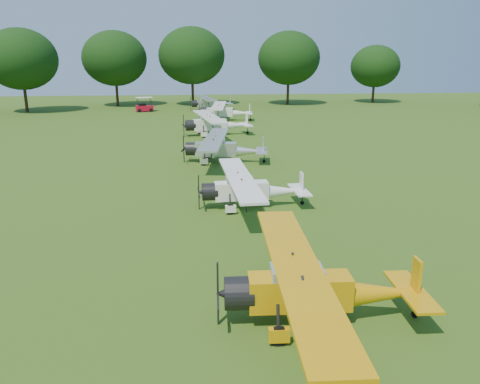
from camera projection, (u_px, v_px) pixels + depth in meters
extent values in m
plane|color=#2D5314|center=(240.00, 203.00, 26.29)|extent=(160.00, 160.00, 0.00)
cylinder|color=black|center=(373.00, 92.00, 84.30)|extent=(0.44, 0.44, 3.70)
ellipsoid|color=black|center=(375.00, 66.00, 83.05)|extent=(8.63, 8.63, 7.34)
cylinder|color=black|center=(288.00, 91.00, 80.82)|extent=(0.44, 0.44, 4.51)
ellipsoid|color=black|center=(289.00, 58.00, 79.29)|extent=(10.52, 10.52, 8.94)
cylinder|color=black|center=(193.00, 91.00, 79.63)|extent=(0.44, 0.44, 4.74)
ellipsoid|color=black|center=(192.00, 56.00, 78.03)|extent=(11.05, 11.05, 9.39)
cylinder|color=black|center=(117.00, 92.00, 78.21)|extent=(0.44, 0.44, 4.49)
ellipsoid|color=black|center=(115.00, 58.00, 76.69)|extent=(10.47, 10.47, 8.90)
cylinder|color=black|center=(26.00, 97.00, 69.31)|extent=(0.44, 0.44, 4.44)
ellipsoid|color=black|center=(21.00, 59.00, 67.81)|extent=(10.36, 10.36, 8.80)
cube|color=#D79709|center=(299.00, 291.00, 14.21)|extent=(3.15, 1.07, 1.02)
cone|color=#D79709|center=(384.00, 293.00, 14.40)|extent=(2.76, 1.00, 0.88)
cube|color=#8CA5B2|center=(297.00, 275.00, 14.06)|extent=(1.60, 0.97, 0.54)
cylinder|color=black|center=(239.00, 293.00, 14.11)|extent=(0.92, 1.05, 1.01)
cube|color=black|center=(218.00, 294.00, 14.07)|extent=(0.06, 0.12, 2.04)
cube|color=#D79709|center=(297.00, 268.00, 13.99)|extent=(1.89, 10.37, 0.14)
cube|color=#D79709|center=(416.00, 278.00, 14.32)|extent=(0.12, 0.54, 1.27)
cube|color=#D79709|center=(412.00, 291.00, 14.43)|extent=(0.95, 2.76, 0.09)
cylinder|color=black|center=(279.00, 336.00, 13.20)|extent=(0.59, 0.18, 0.58)
cylinder|color=black|center=(269.00, 294.00, 15.54)|extent=(0.59, 0.18, 0.58)
cylinder|color=black|center=(415.00, 314.00, 14.67)|extent=(0.24, 0.09, 0.23)
cube|color=white|center=(241.00, 191.00, 25.26)|extent=(2.91, 0.96, 0.95)
cone|color=white|center=(285.00, 191.00, 25.62)|extent=(2.55, 0.90, 0.81)
cube|color=#8CA5B2|center=(240.00, 182.00, 25.11)|extent=(1.47, 0.88, 0.50)
cylinder|color=black|center=(210.00, 192.00, 25.03)|extent=(0.84, 0.96, 0.94)
cube|color=black|center=(199.00, 192.00, 24.95)|extent=(0.06, 0.11, 1.89)
cube|color=white|center=(240.00, 178.00, 25.05)|extent=(1.65, 9.58, 0.13)
cube|color=white|center=(301.00, 183.00, 25.62)|extent=(0.11, 0.50, 1.17)
cube|color=white|center=(299.00, 190.00, 25.72)|extent=(0.86, 2.55, 0.08)
cylinder|color=black|center=(231.00, 209.00, 24.28)|extent=(0.55, 0.16, 0.54)
cylinder|color=black|center=(226.00, 197.00, 26.42)|extent=(0.55, 0.16, 0.54)
cylinder|color=black|center=(302.00, 203.00, 25.95)|extent=(0.22, 0.08, 0.22)
cube|color=silver|center=(216.00, 149.00, 36.22)|extent=(3.26, 1.40, 1.04)
cone|color=silver|center=(250.00, 151.00, 36.14)|extent=(2.86, 1.29, 0.89)
cube|color=#8CA5B2|center=(215.00, 142.00, 36.07)|extent=(1.70, 1.14, 0.54)
cylinder|color=black|center=(192.00, 149.00, 36.30)|extent=(1.03, 1.15, 1.03)
cube|color=black|center=(184.00, 149.00, 36.33)|extent=(0.08, 0.13, 2.07)
cube|color=silver|center=(214.00, 139.00, 36.00)|extent=(2.99, 10.55, 0.14)
cube|color=silver|center=(263.00, 145.00, 35.96)|extent=(0.18, 0.55, 1.28)
cube|color=silver|center=(262.00, 151.00, 36.08)|extent=(1.25, 2.86, 0.09)
cylinder|color=black|center=(204.00, 162.00, 35.27)|extent=(0.61, 0.25, 0.59)
cylinder|color=black|center=(208.00, 155.00, 37.64)|extent=(0.61, 0.25, 0.59)
cylinder|color=black|center=(264.00, 161.00, 36.30)|extent=(0.25, 0.11, 0.24)
cube|color=white|center=(210.00, 125.00, 48.71)|extent=(3.54, 1.51, 1.13)
cone|color=white|center=(237.00, 125.00, 49.44)|extent=(3.11, 1.39, 0.97)
cube|color=#8CA5B2|center=(209.00, 119.00, 48.52)|extent=(1.84, 1.23, 0.59)
cylinder|color=black|center=(190.00, 125.00, 48.22)|extent=(1.12, 1.24, 1.12)
cube|color=black|center=(184.00, 126.00, 48.06)|extent=(0.08, 0.14, 2.25)
cube|color=white|center=(209.00, 116.00, 48.44)|extent=(3.19, 11.48, 0.15)
cube|color=white|center=(247.00, 120.00, 49.55)|extent=(0.19, 0.60, 1.39)
cube|color=white|center=(246.00, 124.00, 49.66)|extent=(1.34, 3.10, 0.10)
cylinder|color=black|center=(204.00, 135.00, 47.48)|extent=(0.66, 0.26, 0.64)
cylinder|color=black|center=(200.00, 131.00, 49.98)|extent=(0.66, 0.26, 0.64)
cylinder|color=black|center=(247.00, 133.00, 49.95)|extent=(0.27, 0.12, 0.26)
cube|color=white|center=(220.00, 112.00, 60.32)|extent=(3.42, 1.36, 1.09)
cone|color=white|center=(242.00, 113.00, 60.35)|extent=(3.00, 1.26, 0.94)
cube|color=#8CA5B2|center=(219.00, 108.00, 60.17)|extent=(1.76, 1.14, 0.57)
cylinder|color=black|center=(204.00, 112.00, 60.34)|extent=(1.05, 1.18, 1.08)
cube|color=black|center=(199.00, 112.00, 60.34)|extent=(0.08, 0.13, 2.19)
cube|color=white|center=(219.00, 106.00, 60.09)|extent=(2.74, 11.13, 0.15)
cube|color=white|center=(250.00, 109.00, 60.19)|extent=(0.17, 0.58, 1.35)
cube|color=white|center=(249.00, 113.00, 60.33)|extent=(1.21, 3.00, 0.09)
cylinder|color=black|center=(213.00, 119.00, 59.30)|extent=(0.64, 0.24, 0.62)
cylinder|color=black|center=(214.00, 117.00, 61.80)|extent=(0.64, 0.24, 0.62)
cylinder|color=black|center=(250.00, 120.00, 60.56)|extent=(0.26, 0.11, 0.25)
cube|color=silver|center=(207.00, 103.00, 72.32)|extent=(3.26, 1.37, 1.04)
cone|color=silver|center=(224.00, 104.00, 72.98)|extent=(2.87, 1.26, 0.89)
cube|color=#8CA5B2|center=(206.00, 100.00, 72.14)|extent=(1.69, 1.12, 0.54)
cylinder|color=black|center=(195.00, 104.00, 71.88)|extent=(1.02, 1.14, 1.03)
cube|color=black|center=(191.00, 104.00, 71.73)|extent=(0.08, 0.13, 2.08)
cube|color=silver|center=(206.00, 98.00, 72.08)|extent=(2.86, 10.58, 0.14)
cube|color=silver|center=(230.00, 101.00, 73.07)|extent=(0.17, 0.55, 1.29)
cube|color=silver|center=(229.00, 103.00, 73.17)|extent=(1.21, 2.86, 0.09)
cylinder|color=black|center=(203.00, 109.00, 71.19)|extent=(0.61, 0.24, 0.59)
cylinder|color=black|center=(201.00, 108.00, 73.49)|extent=(0.61, 0.24, 0.59)
cylinder|color=black|center=(231.00, 109.00, 73.44)|extent=(0.25, 0.11, 0.24)
cube|color=red|center=(144.00, 108.00, 70.49)|extent=(2.78, 1.93, 0.80)
cube|color=black|center=(142.00, 105.00, 70.26)|extent=(1.30, 1.47, 0.52)
cube|color=white|center=(144.00, 98.00, 70.06)|extent=(2.69, 2.02, 0.09)
cylinder|color=black|center=(140.00, 111.00, 69.65)|extent=(0.53, 0.28, 0.50)
cylinder|color=black|center=(138.00, 110.00, 70.93)|extent=(0.53, 0.28, 0.50)
cylinder|color=black|center=(151.00, 110.00, 70.20)|extent=(0.53, 0.28, 0.50)
cylinder|color=black|center=(150.00, 109.00, 71.49)|extent=(0.53, 0.28, 0.50)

